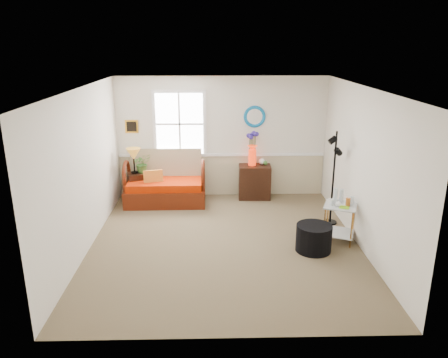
{
  "coord_description": "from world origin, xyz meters",
  "views": [
    {
      "loc": [
        -0.18,
        -6.75,
        3.28
      ],
      "look_at": [
        -0.01,
        0.27,
        1.06
      ],
      "focal_mm": 35.0,
      "sensor_mm": 36.0,
      "label": 1
    }
  ],
  "objects_px": {
    "loveseat": "(165,178)",
    "side_table": "(339,223)",
    "lamp_stand": "(137,187)",
    "ottoman": "(314,238)",
    "cabinet": "(255,182)",
    "floor_lamp": "(333,178)"
  },
  "relations": [
    {
      "from": "side_table",
      "to": "lamp_stand",
      "type": "bearing_deg",
      "value": 151.53
    },
    {
      "from": "ottoman",
      "to": "loveseat",
      "type": "bearing_deg",
      "value": 138.81
    },
    {
      "from": "side_table",
      "to": "ottoman",
      "type": "relative_size",
      "value": 1.13
    },
    {
      "from": "cabinet",
      "to": "side_table",
      "type": "xyz_separation_m",
      "value": [
        1.24,
        -2.2,
        -0.04
      ]
    },
    {
      "from": "cabinet",
      "to": "floor_lamp",
      "type": "relative_size",
      "value": 0.41
    },
    {
      "from": "cabinet",
      "to": "ottoman",
      "type": "relative_size",
      "value": 1.26
    },
    {
      "from": "side_table",
      "to": "loveseat",
      "type": "bearing_deg",
      "value": 148.22
    },
    {
      "from": "side_table",
      "to": "ottoman",
      "type": "distance_m",
      "value": 0.63
    },
    {
      "from": "lamp_stand",
      "to": "floor_lamp",
      "type": "xyz_separation_m",
      "value": [
        3.83,
        -1.27,
        0.57
      ]
    },
    {
      "from": "loveseat",
      "to": "lamp_stand",
      "type": "relative_size",
      "value": 2.65
    },
    {
      "from": "floor_lamp",
      "to": "ottoman",
      "type": "xyz_separation_m",
      "value": [
        -0.57,
        -1.13,
        -0.66
      ]
    },
    {
      "from": "loveseat",
      "to": "side_table",
      "type": "distance_m",
      "value": 3.71
    },
    {
      "from": "loveseat",
      "to": "ottoman",
      "type": "bearing_deg",
      "value": -41.9
    },
    {
      "from": "lamp_stand",
      "to": "floor_lamp",
      "type": "relative_size",
      "value": 0.35
    },
    {
      "from": "loveseat",
      "to": "ottoman",
      "type": "relative_size",
      "value": 2.86
    },
    {
      "from": "side_table",
      "to": "cabinet",
      "type": "bearing_deg",
      "value": 119.44
    },
    {
      "from": "loveseat",
      "to": "ottoman",
      "type": "height_order",
      "value": "loveseat"
    },
    {
      "from": "ottoman",
      "to": "floor_lamp",
      "type": "bearing_deg",
      "value": 63.14
    },
    {
      "from": "lamp_stand",
      "to": "side_table",
      "type": "xyz_separation_m",
      "value": [
        3.76,
        -2.04,
        0.02
      ]
    },
    {
      "from": "loveseat",
      "to": "side_table",
      "type": "relative_size",
      "value": 2.52
    },
    {
      "from": "lamp_stand",
      "to": "ottoman",
      "type": "bearing_deg",
      "value": -36.41
    },
    {
      "from": "cabinet",
      "to": "ottoman",
      "type": "bearing_deg",
      "value": -71.99
    }
  ]
}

